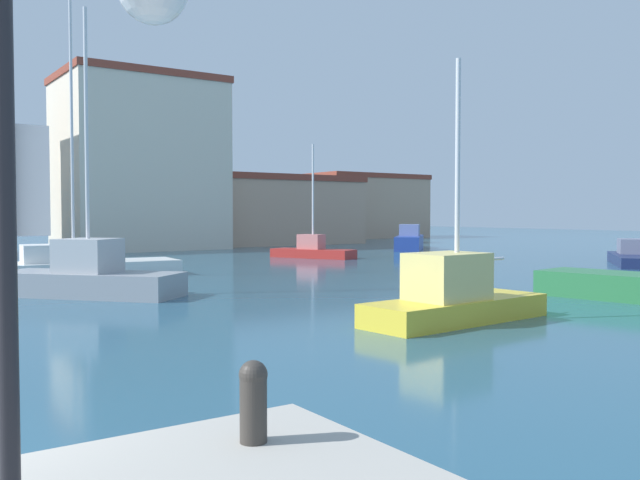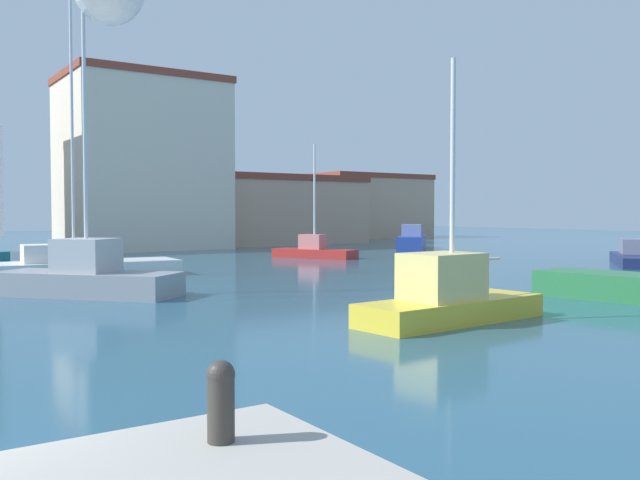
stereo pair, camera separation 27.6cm
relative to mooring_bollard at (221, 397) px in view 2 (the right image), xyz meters
The scene contains 11 objects.
water 25.31m from the mooring_bollard, 59.97° to the left, with size 160.00×160.00×0.00m, color #285670.
mooring_bollard is the anchor object (origin of this frame).
sailboat_grey_outer_mooring 18.05m from the mooring_bollard, 77.97° to the left, with size 5.40×5.76×9.06m.
sailboat_white_center_channel 24.90m from the mooring_bollard, 78.62° to the left, with size 8.55×3.30×11.54m.
sailboat_red_distant_north 35.19m from the mooring_bollard, 55.55° to the left, with size 3.54×5.25×6.65m.
motorboat_navy_inner_mooring 34.24m from the mooring_bollard, 26.48° to the left, with size 6.38×5.69×1.29m.
motorboat_blue_behind_lamppost 44.67m from the mooring_bollard, 46.70° to the left, with size 5.54×5.46×1.82m.
sailboat_yellow_near_pier 12.12m from the mooring_bollard, 37.88° to the left, with size 5.28×2.03×6.33m.
yacht_club 47.10m from the mooring_bollard, 71.42° to the left, with size 11.01×8.89×12.47m.
waterfront_apartments 54.49m from the mooring_bollard, 59.46° to the left, with size 13.03×10.13×5.77m.
warehouse_block 68.01m from the mooring_bollard, 51.19° to the left, with size 12.58×7.21×6.71m.
Camera 2 is at (0.26, -6.27, 2.63)m, focal length 38.25 mm.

